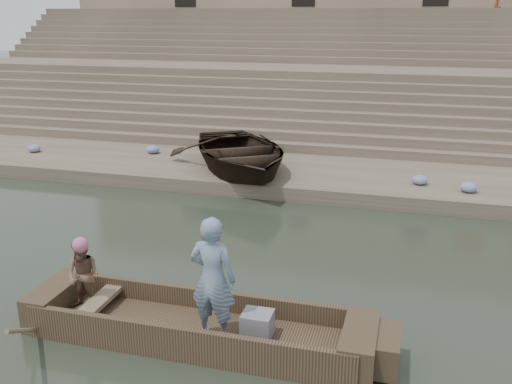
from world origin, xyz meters
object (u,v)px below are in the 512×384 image
at_px(beached_rowboat, 239,152).
at_px(rowing_man, 83,276).
at_px(standing_man, 213,279).
at_px(television, 257,324).
at_px(main_rowboat, 197,333).

bearing_deg(beached_rowboat, rowing_man, -122.12).
bearing_deg(standing_man, television, -160.29).
xyz_separation_m(rowing_man, beached_rowboat, (0.07, 8.52, 0.12)).
height_order(television, beached_rowboat, beached_rowboat).
bearing_deg(main_rowboat, rowing_man, 178.83).
distance_m(main_rowboat, rowing_man, 2.13).
bearing_deg(beached_rowboat, main_rowboat, -108.95).
bearing_deg(standing_man, beached_rowboat, -72.28).
distance_m(main_rowboat, standing_man, 1.16).
height_order(main_rowboat, beached_rowboat, beached_rowboat).
bearing_deg(standing_man, rowing_man, -2.45).
xyz_separation_m(standing_man, beached_rowboat, (-2.29, 8.75, -0.25)).
distance_m(television, beached_rowboat, 9.06).
distance_m(main_rowboat, beached_rowboat, 8.82).
relative_size(main_rowboat, beached_rowboat, 0.94).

